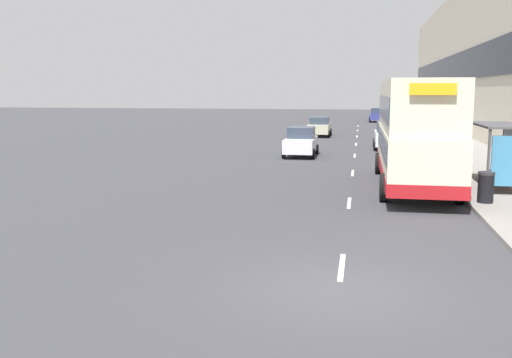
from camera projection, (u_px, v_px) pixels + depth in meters
The scene contains 19 objects.
ground_plane at pixel (339, 290), 11.27m from camera, with size 220.00×220.00×0.00m, color #38383D.
pavement at pixel (436, 137), 47.50m from camera, with size 5.00×93.00×0.14m.
terrace_facade at pixel (492, 54), 45.76m from camera, with size 3.10×93.00×13.58m.
lane_mark_0 at pixel (342, 267), 12.73m from camera, with size 0.12×2.00×0.01m.
lane_mark_1 at pixel (349, 203), 19.97m from camera, with size 0.12×2.00×0.01m.
lane_mark_2 at pixel (353, 173), 27.21m from camera, with size 0.12×2.00×0.01m.
lane_mark_3 at pixel (355, 156), 34.45m from camera, with size 0.12×2.00×0.01m.
lane_mark_4 at pixel (356, 144), 41.69m from camera, with size 0.12×2.00×0.01m.
lane_mark_5 at pixel (357, 136), 48.93m from camera, with size 0.12×2.00×0.01m.
lane_mark_6 at pixel (358, 130), 56.17m from camera, with size 0.12×2.00×0.01m.
lane_mark_7 at pixel (358, 126), 63.41m from camera, with size 0.12×2.00×0.01m.
bus_shelter at pixel (504, 144), 21.94m from camera, with size 1.60×4.20×2.48m.
double_decker_bus_near at pixel (415, 131), 22.91m from camera, with size 2.85×10.75×4.30m.
car_0 at pixel (319, 127), 49.08m from camera, with size 1.98×4.39×1.65m.
car_1 at pixel (378, 115), 71.11m from camera, with size 2.08×3.92×1.75m.
car_2 at pixel (301, 142), 34.15m from camera, with size 1.91×4.14×1.74m.
car_3 at pixel (389, 136), 38.32m from camera, with size 2.06×4.49×1.84m.
pedestrian_1 at pixel (455, 152), 26.48m from camera, with size 0.36×0.36×1.84m.
litter_bin at pixel (486, 187), 19.28m from camera, with size 0.55×0.55×1.05m.
Camera 1 is at (0.34, -10.92, 3.90)m, focal length 40.00 mm.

